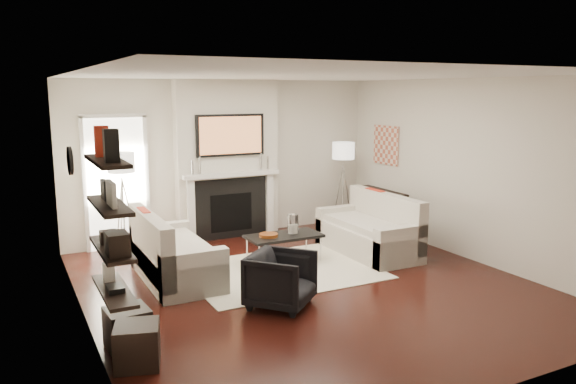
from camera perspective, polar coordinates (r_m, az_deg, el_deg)
name	(u,v)px	position (r m, az deg, el deg)	size (l,w,h in m)	color
room_envelope	(310,184)	(7.10, 2.22, 0.83)	(6.00, 6.00, 6.00)	black
chimney_breast	(227,160)	(9.68, -6.18, 3.29)	(1.80, 0.25, 2.70)	silver
fireplace_surround	(231,208)	(9.69, -5.80, -1.67)	(1.30, 0.02, 1.04)	black
firebox	(231,212)	(9.70, -5.78, -2.08)	(0.75, 0.02, 0.65)	black
mantel_pilaster_l	(191,211)	(9.42, -9.81, -1.92)	(0.12, 0.08, 1.10)	white
mantel_pilaster_r	(270,203)	(9.93, -1.87, -1.15)	(0.12, 0.08, 1.10)	white
mantel_shelf	(232,174)	(9.54, -5.75, 1.80)	(1.70, 0.18, 0.07)	white
tv_body	(230,135)	(9.49, -5.88, 5.77)	(1.20, 0.06, 0.70)	black
tv_screen	(231,135)	(9.46, -5.81, 5.75)	(1.10, 0.01, 0.62)	#BF723F
candlestick_l_tall	(200,165)	(9.34, -8.94, 2.69)	(0.04, 0.04, 0.30)	silver
candlestick_l_short	(192,168)	(9.30, -9.70, 2.46)	(0.04, 0.04, 0.24)	silver
candlestick_r_tall	(261,162)	(9.73, -2.78, 3.11)	(0.04, 0.04, 0.30)	silver
candlestick_r_short	(268,163)	(9.79, -2.08, 2.98)	(0.04, 0.04, 0.24)	silver
hallway_panel	(116,184)	(9.33, -17.04, 0.78)	(0.90, 0.02, 2.10)	white
door_trim_l	(85,187)	(9.24, -19.94, 0.52)	(0.06, 0.06, 2.16)	white
door_trim_r	(147,182)	(9.40, -14.14, 0.99)	(0.06, 0.06, 2.16)	white
door_trim_top	(113,116)	(9.20, -17.37, 7.41)	(1.02, 0.06, 0.06)	white
rug	(281,271)	(7.99, -0.76, -8.03)	(2.60, 2.00, 0.01)	beige
loveseat_left_base	(176,264)	(7.77, -11.30, -7.19)	(0.85, 1.80, 0.42)	beige
loveseat_left_back	(150,244)	(7.60, -13.82, -5.20)	(0.18, 1.80, 0.80)	beige
loveseat_left_arm_n	(195,275)	(7.00, -9.47, -8.31)	(0.85, 0.18, 0.60)	beige
loveseat_left_arm_s	(160,243)	(8.49, -12.84, -5.11)	(0.85, 0.18, 0.60)	beige
loveseat_left_cushion	(179,245)	(7.71, -11.01, -5.30)	(0.63, 1.44, 0.10)	beige
pillow_left_orange	(144,225)	(7.83, -14.40, -3.22)	(0.10, 0.42, 0.42)	red
pillow_left_charcoal	(155,235)	(7.27, -13.32, -4.30)	(0.10, 0.40, 0.40)	black
loveseat_right_base	(368,240)	(8.90, 8.09, -4.84)	(0.85, 1.80, 0.42)	beige
loveseat_right_back	(386,218)	(9.02, 9.88, -2.62)	(0.18, 1.80, 0.80)	beige
loveseat_right_arm_n	(400,247)	(8.26, 11.36, -5.49)	(0.85, 0.18, 0.60)	beige
loveseat_right_arm_s	(340,224)	(9.53, 5.29, -3.22)	(0.85, 0.18, 0.60)	beige
loveseat_right_cushion	(365,224)	(8.81, 7.86, -3.25)	(0.63, 1.44, 0.10)	beige
pillow_right_orange	(375,202)	(9.21, 8.80, -1.03)	(0.10, 0.42, 0.42)	red
pillow_right_charcoal	(398,210)	(8.75, 11.10, -1.76)	(0.10, 0.40, 0.40)	black
coffee_table	(284,236)	(8.29, -0.42, -4.51)	(1.10, 0.55, 0.04)	black
coffee_leg_nw	(259,258)	(7.95, -2.94, -6.74)	(0.02, 0.02, 0.38)	silver
coffee_leg_ne	(321,249)	(8.39, 3.33, -5.83)	(0.02, 0.02, 0.38)	silver
coffee_leg_sw	(247,250)	(8.34, -4.19, -5.95)	(0.02, 0.02, 0.38)	silver
coffee_leg_se	(306,242)	(8.76, 1.86, -5.13)	(0.02, 0.02, 0.38)	silver
hurricane_glass	(293,224)	(8.32, 0.50, -3.32)	(0.17, 0.17, 0.30)	white
hurricane_candle	(293,229)	(8.33, 0.50, -3.75)	(0.09, 0.09, 0.14)	white
copper_bowl	(269,235)	(8.17, -1.99, -4.40)	(0.28, 0.28, 0.05)	#A64E1B
armchair	(281,277)	(6.65, -0.73, -8.65)	(0.69, 0.65, 0.71)	black
lamp_left_post	(124,218)	(8.95, -16.34, -2.51)	(0.02, 0.02, 1.20)	silver
lamp_left_shade	(121,162)	(8.81, -16.61, 2.89)	(0.40, 0.40, 0.30)	white
lamp_left_leg_a	(131,217)	(8.97, -15.65, -2.45)	(0.02, 0.02, 1.25)	silver
lamp_left_leg_b	(119,217)	(9.03, -16.79, -2.42)	(0.02, 0.02, 1.25)	silver
lamp_left_leg_c	(121,219)	(8.85, -16.57, -2.66)	(0.02, 0.02, 1.25)	silver
lamp_right_post	(343,197)	(10.30, 5.57, -0.51)	(0.02, 0.02, 1.20)	silver
lamp_right_shade	(343,151)	(10.17, 5.65, 4.20)	(0.40, 0.40, 0.30)	white
lamp_right_leg_a	(348,196)	(10.36, 6.08, -0.46)	(0.02, 0.02, 1.25)	silver
lamp_right_leg_b	(337,196)	(10.35, 5.03, -0.45)	(0.02, 0.02, 1.25)	silver
lamp_right_leg_c	(343,198)	(10.19, 5.60, -0.62)	(0.02, 0.02, 1.25)	silver
console_top	(380,191)	(10.23, 9.31, 0.07)	(0.35, 1.20, 0.04)	black
console_leg_n	(398,218)	(9.87, 11.14, -2.57)	(0.30, 0.04, 0.71)	black
console_leg_s	(362,206)	(10.73, 7.51, -1.44)	(0.30, 0.04, 0.71)	black
wall_art	(386,145)	(10.27, 9.93, 4.71)	(0.03, 0.70, 0.70)	tan
shelf_bottom	(114,291)	(5.47, -17.24, -9.55)	(0.25, 1.00, 0.04)	black
shelf_lower	(112,249)	(5.35, -17.47, -5.51)	(0.25, 1.00, 0.04)	black
shelf_upper	(109,205)	(5.26, -17.70, -1.31)	(0.25, 1.00, 0.04)	black
shelf_top	(107,161)	(5.20, -17.93, 3.02)	(0.25, 1.00, 0.04)	black
decor_magfile_a	(111,146)	(4.92, -17.52, 4.51)	(0.12, 0.10, 0.28)	black
decor_magfile_b	(102,141)	(5.38, -18.39, 4.91)	(0.12, 0.10, 0.28)	red
decor_frame_a	(111,194)	(5.10, -17.51, -0.18)	(0.04, 0.30, 0.22)	white
decor_frame_b	(104,190)	(5.45, -18.15, 0.22)	(0.04, 0.22, 0.18)	black
decor_wine_rack	(117,244)	(5.04, -16.95, -5.06)	(0.18, 0.25, 0.20)	black
decor_box_small	(109,237)	(5.47, -17.77, -4.35)	(0.15, 0.12, 0.12)	black
decor_books	(115,289)	(5.39, -17.13, -9.35)	(0.14, 0.20, 0.05)	black
decor_box_tall	(109,272)	(5.67, -17.76, -7.71)	(0.10, 0.10, 0.18)	white
clock_rim	(70,161)	(7.08, -21.28, 2.97)	(0.34, 0.34, 0.04)	black
clock_face	(72,161)	(7.08, -21.08, 2.99)	(0.29, 0.29, 0.01)	white
ottoman_near	(128,328)	(5.92, -15.98, -13.14)	(0.40, 0.40, 0.40)	black
ottoman_far	(137,345)	(5.53, -15.07, -14.79)	(0.40, 0.40, 0.40)	black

